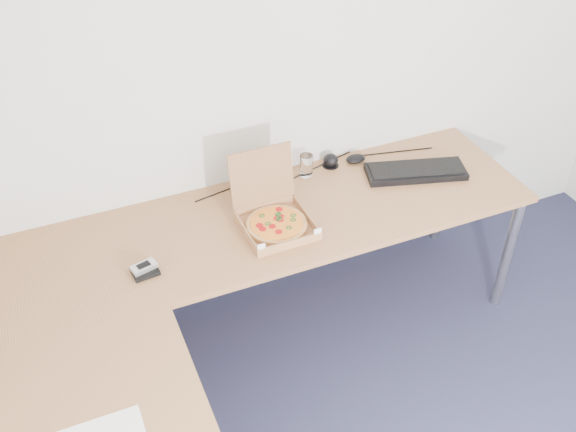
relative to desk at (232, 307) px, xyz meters
name	(u,v)px	position (x,y,z in m)	size (l,w,h in m)	color
desk	(232,307)	(0.00, 0.00, 0.00)	(2.50, 2.20, 0.73)	#A77044
pizza_box	(275,220)	(0.34, 0.37, 0.07)	(0.30, 0.35, 0.31)	#AD7347
drinking_glass	(306,165)	(0.63, 0.68, 0.09)	(0.06, 0.06, 0.11)	white
keyboard	(416,172)	(1.13, 0.47, 0.04)	(0.49, 0.17, 0.03)	black
mouse	(356,159)	(0.91, 0.69, 0.05)	(0.10, 0.07, 0.04)	black
wallet	(145,271)	(-0.27, 0.29, 0.04)	(0.11, 0.09, 0.02)	black
phone	(144,267)	(-0.27, 0.30, 0.06)	(0.10, 0.05, 0.02)	#B2B5BA
dome_speaker	(331,160)	(0.78, 0.71, 0.07)	(0.08, 0.08, 0.07)	black
cable_bundle	(311,170)	(0.67, 0.71, 0.03)	(0.62, 0.04, 0.01)	black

